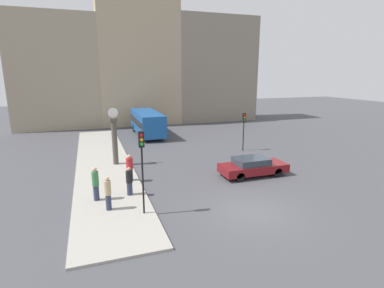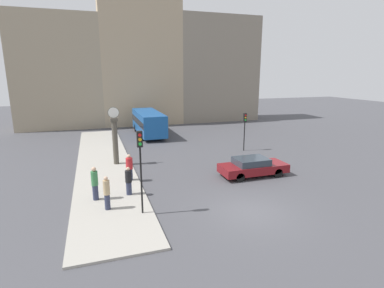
{
  "view_description": "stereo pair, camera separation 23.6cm",
  "coord_description": "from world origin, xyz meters",
  "px_view_note": "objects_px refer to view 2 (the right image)",
  "views": [
    {
      "loc": [
        -7.42,
        -12.15,
        6.81
      ],
      "look_at": [
        -0.82,
        6.94,
        2.01
      ],
      "focal_mm": 28.0,
      "sensor_mm": 36.0,
      "label": 1
    },
    {
      "loc": [
        -7.19,
        -12.23,
        6.81
      ],
      "look_at": [
        -0.82,
        6.94,
        2.01
      ],
      "focal_mm": 28.0,
      "sensor_mm": 36.0,
      "label": 2
    }
  ],
  "objects_px": {
    "pedestrian_green_hoodie": "(95,183)",
    "sedan_car": "(253,167)",
    "traffic_light_near": "(140,156)",
    "pedestrian_red_top": "(129,168)",
    "bus_distant": "(148,122)",
    "pedestrian_black_jacket": "(129,181)",
    "traffic_light_far": "(245,124)",
    "pedestrian_tan_coat": "(107,193)",
    "street_clock": "(115,138)"
  },
  "relations": [
    {
      "from": "traffic_light_near",
      "to": "pedestrian_red_top",
      "type": "bearing_deg",
      "value": 90.12
    },
    {
      "from": "bus_distant",
      "to": "traffic_light_near",
      "type": "xyz_separation_m",
      "value": [
        -3.86,
        -19.31,
        1.53
      ]
    },
    {
      "from": "traffic_light_near",
      "to": "traffic_light_far",
      "type": "relative_size",
      "value": 1.21
    },
    {
      "from": "street_clock",
      "to": "pedestrian_green_hoodie",
      "type": "height_order",
      "value": "street_clock"
    },
    {
      "from": "bus_distant",
      "to": "sedan_car",
      "type": "bearing_deg",
      "value": -75.21
    },
    {
      "from": "traffic_light_far",
      "to": "pedestrian_red_top",
      "type": "xyz_separation_m",
      "value": [
        -10.7,
        -4.77,
        -1.49
      ]
    },
    {
      "from": "pedestrian_green_hoodie",
      "to": "street_clock",
      "type": "bearing_deg",
      "value": 76.07
    },
    {
      "from": "street_clock",
      "to": "pedestrian_green_hoodie",
      "type": "bearing_deg",
      "value": -103.93
    },
    {
      "from": "pedestrian_tan_coat",
      "to": "pedestrian_red_top",
      "type": "relative_size",
      "value": 1.02
    },
    {
      "from": "street_clock",
      "to": "bus_distant",
      "type": "bearing_deg",
      "value": 67.2
    },
    {
      "from": "bus_distant",
      "to": "street_clock",
      "type": "height_order",
      "value": "street_clock"
    },
    {
      "from": "street_clock",
      "to": "pedestrian_green_hoodie",
      "type": "xyz_separation_m",
      "value": [
        -1.6,
        -6.46,
        -1.08
      ]
    },
    {
      "from": "traffic_light_near",
      "to": "pedestrian_green_hoodie",
      "type": "relative_size",
      "value": 2.21
    },
    {
      "from": "bus_distant",
      "to": "pedestrian_green_hoodie",
      "type": "xyz_separation_m",
      "value": [
        -6.0,
        -16.92,
        -0.45
      ]
    },
    {
      "from": "pedestrian_black_jacket",
      "to": "pedestrian_red_top",
      "type": "distance_m",
      "value": 2.38
    },
    {
      "from": "traffic_light_near",
      "to": "street_clock",
      "type": "relative_size",
      "value": 0.95
    },
    {
      "from": "pedestrian_tan_coat",
      "to": "pedestrian_green_hoodie",
      "type": "bearing_deg",
      "value": 110.91
    },
    {
      "from": "street_clock",
      "to": "pedestrian_tan_coat",
      "type": "relative_size",
      "value": 2.47
    },
    {
      "from": "pedestrian_green_hoodie",
      "to": "traffic_light_near",
      "type": "bearing_deg",
      "value": -48.06
    },
    {
      "from": "pedestrian_green_hoodie",
      "to": "sedan_car",
      "type": "bearing_deg",
      "value": 5.98
    },
    {
      "from": "bus_distant",
      "to": "pedestrian_black_jacket",
      "type": "distance_m",
      "value": 17.29
    },
    {
      "from": "street_clock",
      "to": "pedestrian_black_jacket",
      "type": "relative_size",
      "value": 2.65
    },
    {
      "from": "bus_distant",
      "to": "pedestrian_red_top",
      "type": "bearing_deg",
      "value": -105.02
    },
    {
      "from": "traffic_light_far",
      "to": "street_clock",
      "type": "bearing_deg",
      "value": -175.78
    },
    {
      "from": "street_clock",
      "to": "pedestrian_tan_coat",
      "type": "distance_m",
      "value": 8.03
    },
    {
      "from": "pedestrian_black_jacket",
      "to": "sedan_car",
      "type": "bearing_deg",
      "value": 6.18
    },
    {
      "from": "traffic_light_far",
      "to": "pedestrian_red_top",
      "type": "relative_size",
      "value": 1.99
    },
    {
      "from": "pedestrian_tan_coat",
      "to": "pedestrian_red_top",
      "type": "xyz_separation_m",
      "value": [
        1.59,
        3.94,
        -0.04
      ]
    },
    {
      "from": "pedestrian_green_hoodie",
      "to": "pedestrian_black_jacket",
      "type": "height_order",
      "value": "pedestrian_green_hoodie"
    },
    {
      "from": "sedan_car",
      "to": "pedestrian_black_jacket",
      "type": "distance_m",
      "value": 8.44
    },
    {
      "from": "sedan_car",
      "to": "pedestrian_green_hoodie",
      "type": "xyz_separation_m",
      "value": [
        -10.19,
        -1.07,
        0.41
      ]
    },
    {
      "from": "pedestrian_black_jacket",
      "to": "pedestrian_red_top",
      "type": "xyz_separation_m",
      "value": [
        0.33,
        2.36,
        0.03
      ]
    },
    {
      "from": "bus_distant",
      "to": "pedestrian_red_top",
      "type": "height_order",
      "value": "bus_distant"
    },
    {
      "from": "pedestrian_green_hoodie",
      "to": "pedestrian_tan_coat",
      "type": "relative_size",
      "value": 1.06
    },
    {
      "from": "street_clock",
      "to": "pedestrian_red_top",
      "type": "xyz_separation_m",
      "value": [
        0.53,
        -3.94,
        -1.18
      ]
    },
    {
      "from": "sedan_car",
      "to": "traffic_light_near",
      "type": "relative_size",
      "value": 1.11
    },
    {
      "from": "pedestrian_green_hoodie",
      "to": "pedestrian_red_top",
      "type": "relative_size",
      "value": 1.09
    },
    {
      "from": "sedan_car",
      "to": "pedestrian_green_hoodie",
      "type": "distance_m",
      "value": 10.25
    },
    {
      "from": "traffic_light_far",
      "to": "pedestrian_tan_coat",
      "type": "height_order",
      "value": "traffic_light_far"
    },
    {
      "from": "bus_distant",
      "to": "traffic_light_near",
      "type": "distance_m",
      "value": 19.75
    },
    {
      "from": "pedestrian_green_hoodie",
      "to": "pedestrian_red_top",
      "type": "xyz_separation_m",
      "value": [
        2.13,
        2.52,
        -0.1
      ]
    },
    {
      "from": "street_clock",
      "to": "pedestrian_tan_coat",
      "type": "height_order",
      "value": "street_clock"
    },
    {
      "from": "sedan_car",
      "to": "traffic_light_near",
      "type": "xyz_separation_m",
      "value": [
        -8.04,
        -3.45,
        2.38
      ]
    },
    {
      "from": "sedan_car",
      "to": "pedestrian_green_hoodie",
      "type": "bearing_deg",
      "value": -174.02
    },
    {
      "from": "traffic_light_far",
      "to": "pedestrian_black_jacket",
      "type": "relative_size",
      "value": 2.09
    },
    {
      "from": "traffic_light_near",
      "to": "traffic_light_far",
      "type": "height_order",
      "value": "traffic_light_near"
    },
    {
      "from": "pedestrian_black_jacket",
      "to": "bus_distant",
      "type": "bearing_deg",
      "value": 75.93
    },
    {
      "from": "traffic_light_far",
      "to": "pedestrian_red_top",
      "type": "height_order",
      "value": "traffic_light_far"
    },
    {
      "from": "bus_distant",
      "to": "pedestrian_green_hoodie",
      "type": "relative_size",
      "value": 4.52
    },
    {
      "from": "sedan_car",
      "to": "pedestrian_black_jacket",
      "type": "bearing_deg",
      "value": -173.82
    }
  ]
}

